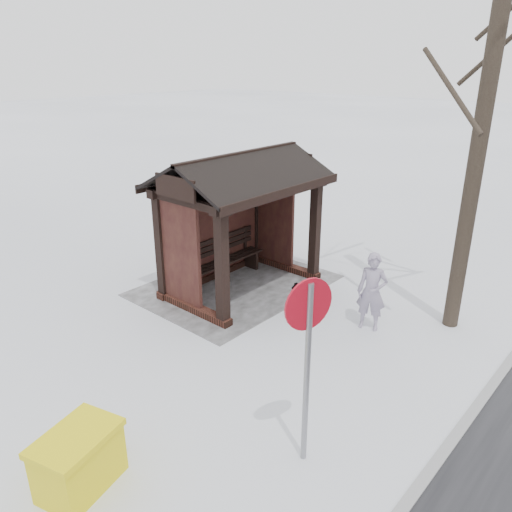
{
  "coord_description": "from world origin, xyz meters",
  "views": [
    {
      "loc": [
        7.51,
        7.06,
        4.86
      ],
      "look_at": [
        0.43,
        0.8,
        1.12
      ],
      "focal_mm": 35.0,
      "sensor_mm": 36.0,
      "label": 1
    }
  ],
  "objects_px": {
    "grit_bin": "(79,460)",
    "road_sign": "(307,336)",
    "dog": "(310,294)",
    "pedestrian": "(372,292)",
    "bus_shelter": "(236,194)"
  },
  "relations": [
    {
      "from": "grit_bin",
      "to": "road_sign",
      "type": "xyz_separation_m",
      "value": [
        -2.16,
        1.73,
        1.44
      ]
    },
    {
      "from": "dog",
      "to": "grit_bin",
      "type": "bearing_deg",
      "value": -61.31
    },
    {
      "from": "bus_shelter",
      "to": "dog",
      "type": "relative_size",
      "value": 4.87
    },
    {
      "from": "pedestrian",
      "to": "dog",
      "type": "height_order",
      "value": "pedestrian"
    },
    {
      "from": "bus_shelter",
      "to": "grit_bin",
      "type": "bearing_deg",
      "value": 25.2
    },
    {
      "from": "bus_shelter",
      "to": "grit_bin",
      "type": "xyz_separation_m",
      "value": [
        5.44,
        2.56,
        -1.78
      ]
    },
    {
      "from": "dog",
      "to": "pedestrian",
      "type": "bearing_deg",
      "value": 25.13
    },
    {
      "from": "pedestrian",
      "to": "dog",
      "type": "relative_size",
      "value": 2.08
    },
    {
      "from": "pedestrian",
      "to": "grit_bin",
      "type": "height_order",
      "value": "pedestrian"
    },
    {
      "from": "bus_shelter",
      "to": "pedestrian",
      "type": "distance_m",
      "value": 3.53
    },
    {
      "from": "pedestrian",
      "to": "dog",
      "type": "distance_m",
      "value": 1.42
    },
    {
      "from": "bus_shelter",
      "to": "pedestrian",
      "type": "bearing_deg",
      "value": 95.47
    },
    {
      "from": "dog",
      "to": "road_sign",
      "type": "relative_size",
      "value": 0.29
    },
    {
      "from": "bus_shelter",
      "to": "dog",
      "type": "bearing_deg",
      "value": 97.07
    },
    {
      "from": "pedestrian",
      "to": "grit_bin",
      "type": "distance_m",
      "value": 5.8
    }
  ]
}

